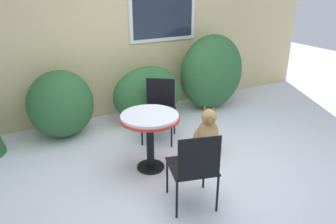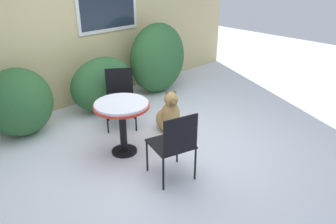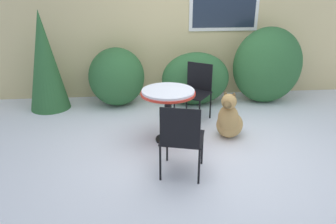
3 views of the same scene
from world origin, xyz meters
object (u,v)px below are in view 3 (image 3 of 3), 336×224
patio_table (168,100)px  patio_chair_near_table (195,89)px  dog (229,120)px  patio_chair_far_side (182,137)px

patio_table → patio_chair_near_table: size_ratio=0.83×
patio_chair_near_table → dog: (0.36, -0.72, -0.23)m
patio_chair_near_table → dog: 0.84m
patio_chair_near_table → dog: size_ratio=1.25×
patio_chair_near_table → patio_chair_far_side: size_ratio=1.00×
patio_chair_near_table → patio_chair_far_side: bearing=-70.0°
dog → patio_chair_far_side: bearing=-103.4°
patio_chair_near_table → patio_table: bearing=-89.5°
patio_table → patio_chair_near_table: 0.88m
patio_table → patio_chair_far_side: 0.90m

